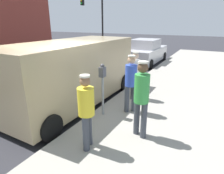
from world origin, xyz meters
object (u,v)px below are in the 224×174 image
(pedestrian_in_green, at_px, (141,95))
(parking_meter_near, at_px, (103,81))
(pedestrian_in_blue, at_px, (131,80))
(parked_van, at_px, (73,71))
(traffic_light_corner, at_px, (95,13))
(parked_sedan_ahead, at_px, (146,52))
(pedestrian_in_white, at_px, (135,72))
(pedestrian_in_yellow, at_px, (86,108))

(pedestrian_in_green, bearing_deg, parking_meter_near, 158.06)
(pedestrian_in_blue, relative_size, parked_van, 0.33)
(parking_meter_near, relative_size, traffic_light_corner, 0.29)
(pedestrian_in_green, height_order, parked_sedan_ahead, pedestrian_in_green)
(parking_meter_near, distance_m, pedestrian_in_green, 1.44)
(pedestrian_in_white, xyz_separation_m, parked_sedan_ahead, (-1.85, 6.77, -0.34))
(pedestrian_in_white, height_order, pedestrian_in_green, pedestrian_in_green)
(parked_van, xyz_separation_m, traffic_light_corner, (-6.30, 11.16, 2.36))
(parked_van, xyz_separation_m, parked_sedan_ahead, (-0.03, 7.85, -0.41))
(parking_meter_near, bearing_deg, pedestrian_in_green, -21.94)
(pedestrian_in_yellow, bearing_deg, pedestrian_in_white, 93.16)
(parking_meter_near, bearing_deg, parked_sedan_ahead, 100.29)
(pedestrian_in_white, distance_m, parked_sedan_ahead, 7.02)
(pedestrian_in_white, bearing_deg, parking_meter_near, -101.39)
(parking_meter_near, height_order, pedestrian_in_yellow, pedestrian_in_yellow)
(parking_meter_near, distance_m, parked_van, 1.60)
(pedestrian_in_white, bearing_deg, traffic_light_corner, 128.89)
(parking_meter_near, xyz_separation_m, pedestrian_in_white, (0.33, 1.64, -0.09))
(pedestrian_in_blue, relative_size, pedestrian_in_yellow, 1.05)
(pedestrian_in_yellow, bearing_deg, traffic_light_corner, 122.15)
(pedestrian_in_white, distance_m, parked_van, 2.13)
(pedestrian_in_white, bearing_deg, pedestrian_in_green, -65.12)
(traffic_light_corner, bearing_deg, parked_sedan_ahead, -27.82)
(pedestrian_in_white, distance_m, traffic_light_corner, 13.17)
(pedestrian_in_yellow, relative_size, parked_sedan_ahead, 0.37)
(parking_meter_near, relative_size, pedestrian_in_green, 0.84)
(pedestrian_in_white, relative_size, traffic_light_corner, 0.32)
(parked_sedan_ahead, bearing_deg, pedestrian_in_white, -74.67)
(parked_sedan_ahead, height_order, traffic_light_corner, traffic_light_corner)
(pedestrian_in_yellow, bearing_deg, parking_meter_near, 108.56)
(pedestrian_in_blue, distance_m, pedestrian_in_green, 1.31)
(parked_sedan_ahead, bearing_deg, pedestrian_in_green, -72.24)
(parked_sedan_ahead, relative_size, traffic_light_corner, 0.85)
(parked_van, bearing_deg, parked_sedan_ahead, 90.18)
(pedestrian_in_green, distance_m, traffic_light_corner, 15.46)
(parking_meter_near, height_order, pedestrian_in_white, pedestrian_in_white)
(pedestrian_in_blue, height_order, parked_sedan_ahead, pedestrian_in_blue)
(pedestrian_in_blue, xyz_separation_m, traffic_light_corner, (-8.42, 11.15, 2.38))
(pedestrian_in_green, distance_m, parked_van, 3.04)
(parking_meter_near, height_order, parked_sedan_ahead, parking_meter_near)
(parking_meter_near, relative_size, parked_sedan_ahead, 0.34)
(pedestrian_in_white, bearing_deg, pedestrian_in_blue, -74.72)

